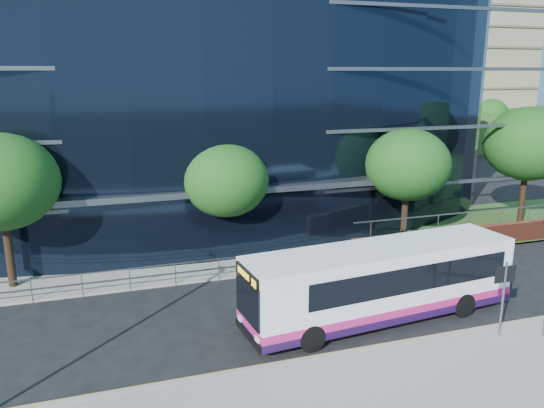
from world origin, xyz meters
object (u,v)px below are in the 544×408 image
object	(u,v)px
street_sign	(504,284)
tree_far_d	(529,144)
tree_far_a	(0,182)
tree_far_c	(408,165)
tree_dist_e	(391,115)
tree_far_b	(226,180)
city_bus	(383,281)
tree_dist_f	(491,113)

from	to	relation	value
street_sign	tree_far_d	xyz separation A→B (m)	(11.50, 11.59, 3.04)
street_sign	tree_far_a	distance (m)	20.63
tree_far_c	tree_dist_e	size ratio (longest dim) A/B	1.00
tree_far_d	tree_dist_e	world-z (taller)	tree_far_d
street_sign	tree_far_a	bearing A→B (deg)	148.83
tree_far_a	tree_far_b	bearing A→B (deg)	2.86
tree_dist_e	city_bus	size ratio (longest dim) A/B	0.58
tree_dist_e	city_bus	distance (m)	45.13
tree_far_d	tree_dist_e	xyz separation A→B (m)	(8.00, 30.00, -0.65)
tree_far_c	tree_dist_e	world-z (taller)	same
tree_far_c	tree_far_d	world-z (taller)	tree_far_d
tree_far_a	city_bus	distance (m)	16.57
city_bus	tree_dist_e	bearing A→B (deg)	54.22
tree_far_a	city_bus	xyz separation A→B (m)	(14.22, -7.85, -3.28)
tree_far_b	tree_far_a	bearing A→B (deg)	-177.14
street_sign	tree_far_c	bearing A→B (deg)	76.71
tree_dist_e	city_bus	bearing A→B (deg)	-120.39
tree_far_b	tree_dist_f	xyz separation A→B (m)	(43.00, 32.50, 0.00)
tree_far_c	tree_dist_e	xyz separation A→B (m)	(17.00, 31.00, 0.00)
tree_far_b	tree_dist_e	distance (m)	40.74
tree_far_b	city_bus	xyz separation A→B (m)	(4.22, -8.35, -2.63)
tree_far_a	tree_far_d	world-z (taller)	tree_far_d
street_sign	city_bus	distance (m)	4.31
street_sign	city_bus	bearing A→B (deg)	140.10
tree_far_a	tree_dist_f	xyz separation A→B (m)	(53.00, 33.00, -0.65)
tree_far_d	tree_dist_f	xyz separation A→B (m)	(24.00, 32.00, -0.98)
tree_dist_e	city_bus	world-z (taller)	tree_dist_e
tree_far_a	tree_far_d	bearing A→B (deg)	1.97
tree_dist_f	tree_dist_e	bearing A→B (deg)	-172.87
tree_dist_e	tree_far_d	bearing A→B (deg)	-104.93
tree_far_c	tree_far_d	xyz separation A→B (m)	(9.00, 1.00, 0.65)
tree_far_b	tree_dist_e	world-z (taller)	tree_dist_e
tree_far_c	tree_far_d	distance (m)	9.08
city_bus	tree_far_a	bearing A→B (deg)	145.72
tree_dist_f	city_bus	distance (m)	56.38
tree_far_b	tree_dist_f	distance (m)	53.90
street_sign	tree_dist_f	size ratio (longest dim) A/B	0.46
tree_far_a	city_bus	world-z (taller)	tree_far_a
tree_far_b	city_bus	size ratio (longest dim) A/B	0.54
tree_far_a	city_bus	size ratio (longest dim) A/B	0.62
tree_far_a	tree_dist_e	distance (m)	48.27
tree_far_a	tree_far_d	xyz separation A→B (m)	(29.00, 1.00, 0.33)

